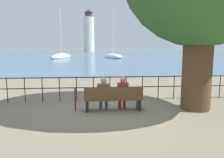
# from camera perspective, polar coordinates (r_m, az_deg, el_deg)

# --- Properties ---
(ground_plane) EXTENTS (1000.00, 1000.00, 0.00)m
(ground_plane) POSITION_cam_1_polar(r_m,az_deg,el_deg) (8.03, 0.32, -8.16)
(ground_plane) COLOR #7A705B
(harbor_water) EXTENTS (600.00, 300.00, 0.01)m
(harbor_water) POSITION_cam_1_polar(r_m,az_deg,el_deg) (166.29, -4.90, 7.35)
(harbor_water) COLOR slate
(harbor_water) RESTS_ON ground_plane
(park_bench) EXTENTS (2.08, 0.45, 0.90)m
(park_bench) POSITION_cam_1_polar(r_m,az_deg,el_deg) (7.85, 0.37, -5.19)
(park_bench) COLOR brown
(park_bench) RESTS_ON ground_plane
(seated_person_left) EXTENTS (0.46, 0.35, 1.22)m
(seated_person_left) POSITION_cam_1_polar(r_m,az_deg,el_deg) (7.86, -2.19, -3.45)
(seated_person_left) COLOR #4C4C51
(seated_person_left) RESTS_ON ground_plane
(seated_person_right) EXTENTS (0.38, 0.35, 1.24)m
(seated_person_right) POSITION_cam_1_polar(r_m,az_deg,el_deg) (7.92, 2.80, -3.34)
(seated_person_right) COLOR maroon
(seated_person_right) RESTS_ON ground_plane
(promenade_railing) EXTENTS (12.80, 0.04, 1.05)m
(promenade_railing) POSITION_cam_1_polar(r_m,az_deg,el_deg) (9.34, -0.55, -1.47)
(promenade_railing) COLOR black
(promenade_railing) RESTS_ON ground_plane
(closed_umbrella) EXTENTS (0.09, 0.09, 0.87)m
(closed_umbrella) POSITION_cam_1_polar(r_m,az_deg,el_deg) (7.95, -9.57, -4.81)
(closed_umbrella) COLOR maroon
(closed_umbrella) RESTS_ON ground_plane
(sailboat_0) EXTENTS (4.64, 9.01, 11.12)m
(sailboat_0) POSITION_cam_1_polar(r_m,az_deg,el_deg) (48.50, -13.07, 5.69)
(sailboat_0) COLOR silver
(sailboat_0) RESTS_ON ground_plane
(sailboat_1) EXTENTS (4.82, 7.65, 11.43)m
(sailboat_1) POSITION_cam_1_polar(r_m,az_deg,el_deg) (47.98, 0.27, 5.86)
(sailboat_1) COLOR white
(sailboat_1) RESTS_ON ground_plane
(sailboat_3) EXTENTS (3.94, 8.02, 13.22)m
(sailboat_3) POSITION_cam_1_polar(r_m,az_deg,el_deg) (40.49, 22.10, 4.88)
(sailboat_3) COLOR white
(sailboat_3) RESTS_ON ground_plane
(harbor_lighthouse) EXTENTS (6.12, 6.12, 24.33)m
(harbor_lighthouse) POSITION_cam_1_polar(r_m,az_deg,el_deg) (131.25, -6.06, 12.07)
(harbor_lighthouse) COLOR silver
(harbor_lighthouse) RESTS_ON ground_plane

